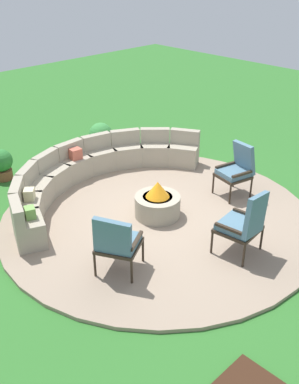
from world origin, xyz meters
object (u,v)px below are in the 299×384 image
at_px(potted_plant_1, 101,137).
at_px(fire_pit, 158,203).
at_px(curved_stone_bench, 91,172).
at_px(lounge_chair_front_right, 244,223).
at_px(lounge_chair_back_left, 237,168).
at_px(lounge_chair_front_left, 117,241).
at_px(potted_plant_2, 2,164).

bearing_deg(potted_plant_1, fire_pit, -110.94).
xyz_separation_m(fire_pit, curved_stone_bench, (-0.13, 1.70, 0.05)).
xyz_separation_m(lounge_chair_front_right, potted_plant_1, (1.01, 4.65, -0.20)).
relative_size(curved_stone_bench, lounge_chair_back_left, 4.51).
bearing_deg(curved_stone_bench, potted_plant_1, 44.87).
distance_m(curved_stone_bench, lounge_chair_front_left, 2.80).
height_order(lounge_chair_front_right, potted_plant_1, lounge_chair_front_right).
bearing_deg(lounge_chair_front_left, potted_plant_1, 114.94).
bearing_deg(potted_plant_1, potted_plant_2, 170.09).
height_order(lounge_chair_back_left, potted_plant_2, lounge_chair_back_left).
bearing_deg(lounge_chair_front_left, potted_plant_2, 145.76).
xyz_separation_m(lounge_chair_front_left, lounge_chair_front_right, (1.66, -0.99, 0.02)).
relative_size(lounge_chair_front_right, potted_plant_1, 1.48).
height_order(curved_stone_bench, potted_plant_1, curved_stone_bench).
bearing_deg(curved_stone_bench, lounge_chair_front_left, -120.39).
height_order(fire_pit, lounge_chair_front_right, lounge_chair_front_right).
distance_m(fire_pit, potted_plant_1, 3.16).
height_order(fire_pit, lounge_chair_front_left, lounge_chair_front_left).
distance_m(curved_stone_bench, lounge_chair_back_left, 2.81).
distance_m(lounge_chair_front_right, potted_plant_2, 5.22).
relative_size(curved_stone_bench, potted_plant_2, 7.19).
bearing_deg(fire_pit, lounge_chair_back_left, -16.50).
bearing_deg(lounge_chair_front_right, curved_stone_bench, 87.50).
relative_size(lounge_chair_front_left, lounge_chair_front_right, 0.91).
xyz_separation_m(curved_stone_bench, potted_plant_2, (-1.04, 1.65, -0.02)).
xyz_separation_m(potted_plant_1, potted_plant_2, (-2.29, 0.40, -0.07)).
bearing_deg(lounge_chair_front_left, lounge_chair_back_left, 65.16).
relative_size(lounge_chair_front_left, potted_plant_1, 1.34).
distance_m(fire_pit, lounge_chair_front_left, 1.72).
distance_m(lounge_chair_front_left, lounge_chair_front_right, 1.94).
distance_m(lounge_chair_back_left, potted_plant_2, 4.75).
height_order(lounge_chair_front_left, potted_plant_2, lounge_chair_front_left).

